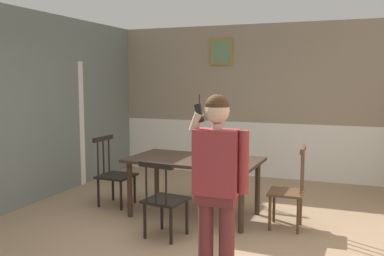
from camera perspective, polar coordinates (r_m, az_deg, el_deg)
name	(u,v)px	position (r m, az deg, el deg)	size (l,w,h in m)	color
ground_plane	(200,238)	(5.07, 1.08, -14.40)	(7.39, 7.39, 0.00)	#9E7F60
room_back_partition	(262,104)	(7.99, 9.32, 3.15)	(5.62, 0.17, 2.80)	gray
room_left_partition	(4,110)	(6.29, -23.70, 2.21)	(0.13, 6.71, 2.80)	slate
dining_table	(194,165)	(5.66, 0.29, -4.96)	(1.76, 1.02, 0.77)	#38281E
chair_near_window	(289,190)	(5.36, 12.82, -8.07)	(0.42, 0.42, 1.01)	#513823
chair_by_doorway	(114,173)	(6.29, -10.33, -5.93)	(0.48, 0.48, 0.99)	black
chair_at_table_head	(164,199)	(4.95, -3.71, -9.45)	(0.50, 0.50, 0.90)	black
chair_opposite_corner	(217,167)	(6.48, 3.29, -5.18)	(0.48, 0.48, 1.04)	#2D2319
person_figure	(217,177)	(3.76, 3.38, -6.51)	(0.55, 0.22, 1.68)	brown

